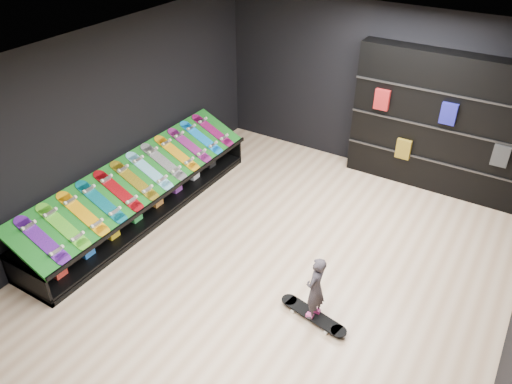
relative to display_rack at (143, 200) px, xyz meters
The scene contains 22 objects.
floor 2.56m from the display_rack, ahead, with size 6.00×7.00×0.01m, color beige.
ceiling 3.75m from the display_rack, ahead, with size 6.00×7.00×0.01m, color white.
wall_back 4.51m from the display_rack, 53.92° to the left, with size 6.00×0.02×3.00m, color black.
wall_front 4.51m from the display_rack, 53.92° to the right, with size 6.00×0.02×3.00m, color black.
wall_left 1.33m from the display_rack, behind, with size 0.02×7.00×3.00m, color black.
display_rack is the anchor object (origin of this frame).
turf_ramp 0.46m from the display_rack, ahead, with size 1.00×4.50×0.04m, color #0E5A13.
back_shelving 5.13m from the display_rack, 41.26° to the left, with size 3.02×0.35×2.42m, color black.
floor_skateboard 3.48m from the display_rack, 10.62° to the right, with size 0.98×0.22×0.09m, color black, non-canonical shape.
child 3.47m from the display_rack, 10.62° to the right, with size 0.20×0.14×0.54m, color black.
display_board_0 1.96m from the display_rack, 88.11° to the right, with size 0.98×0.22×0.09m, color purple, non-canonical shape.
display_board_1 1.63m from the display_rack, 87.69° to the right, with size 0.98×0.22×0.09m, color green, non-canonical shape.
display_board_2 1.31m from the display_rack, 87.03° to the right, with size 0.98×0.22×0.09m, color yellow, non-canonical shape.
display_board_3 0.99m from the display_rack, 85.85° to the right, with size 0.98×0.22×0.09m, color #0C8C99, non-canonical shape.
display_board_4 0.71m from the display_rack, 83.10° to the right, with size 0.98×0.22×0.09m, color red, non-canonical shape.
display_board_5 0.52m from the display_rack, 70.06° to the right, with size 0.98×0.22×0.09m, color yellow, non-canonical shape.
display_board_6 0.52m from the display_rack, 70.06° to the left, with size 0.98×0.22×0.09m, color #0CB2E5, non-canonical shape.
display_board_7 0.71m from the display_rack, 83.10° to the left, with size 0.98×0.22×0.09m, color black, non-canonical shape.
display_board_8 0.99m from the display_rack, 85.85° to the left, with size 0.98×0.22×0.09m, color orange, non-canonical shape.
display_board_9 1.31m from the display_rack, 87.03° to the left, with size 0.98×0.22×0.09m, color #2626BF, non-canonical shape.
display_board_10 1.63m from the display_rack, 87.69° to the left, with size 0.98×0.22×0.09m, color blue, non-canonical shape.
display_board_11 1.96m from the display_rack, 88.11° to the left, with size 0.98×0.22×0.09m, color #E5198C, non-canonical shape.
Camera 1 is at (2.57, -4.78, 4.81)m, focal length 35.00 mm.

